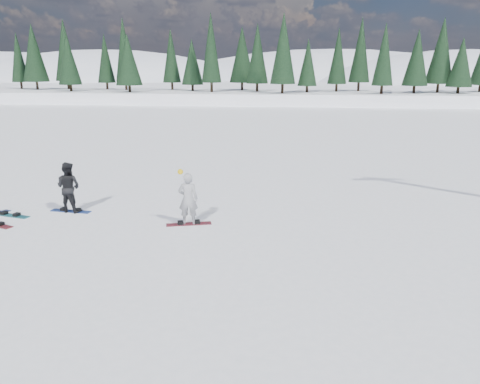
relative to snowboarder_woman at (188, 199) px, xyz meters
name	(u,v)px	position (x,y,z in m)	size (l,w,h in m)	color
ground	(117,238)	(-1.91, -1.48, -0.90)	(420.00, 420.00, 0.00)	white
alpine_backdrop	(255,111)	(-13.64, 187.68, -14.87)	(412.50, 227.00, 53.20)	white
snowboarder_woman	(188,199)	(0.00, 0.00, 0.00)	(0.70, 0.51, 1.92)	#9E9EA3
snowboarder_man	(68,187)	(-4.58, 0.91, 0.02)	(0.89, 0.69, 1.83)	black
snowboard_woman	(189,224)	(0.00, 0.00, -0.88)	(1.50, 0.28, 0.03)	maroon
snowboard_man	(71,211)	(-4.58, 0.91, -0.88)	(1.50, 0.28, 0.03)	#1C3E9C
snowboard_loose_c	(11,215)	(-6.47, 0.18, -0.88)	(1.50, 0.28, 0.03)	#166F7A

